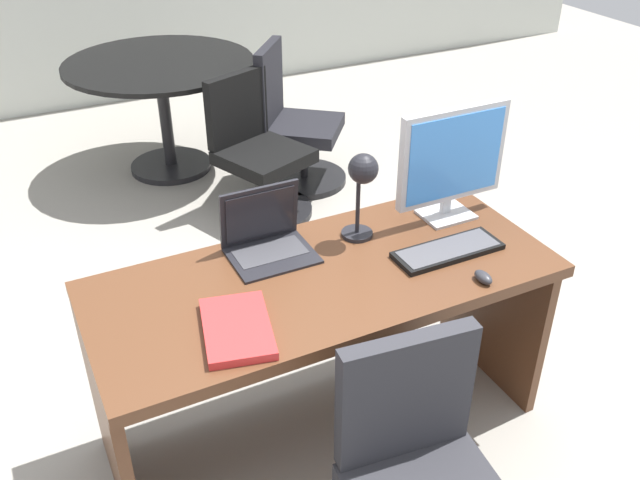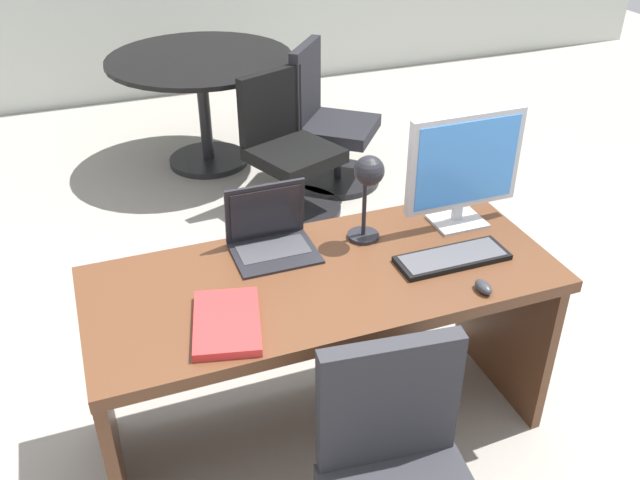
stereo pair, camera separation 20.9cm
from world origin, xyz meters
The scene contains 11 objects.
ground centered at (0.00, 1.50, 0.00)m, with size 12.00×12.00×0.00m, color gray.
desk centered at (0.00, 0.04, 0.55)m, with size 1.64×0.70×0.75m.
monitor centered at (0.62, 0.15, 1.00)m, with size 0.46×0.16×0.45m.
laptop centered at (-0.12, 0.24, 0.82)m, with size 0.30×0.25×0.24m.
keyboard centered at (0.46, -0.08, 0.76)m, with size 0.41×0.15×0.02m.
mouse centered at (0.47, -0.28, 0.77)m, with size 0.05×0.08×0.04m.
desk_lamp centered at (0.23, 0.15, 1.00)m, with size 0.12×0.14×0.35m.
book centered at (-0.38, -0.16, 0.76)m, with size 0.27×0.36×0.03m.
meeting_table centered at (0.12, 2.60, 0.58)m, with size 1.22×1.22×0.76m.
meeting_chair_near centered at (0.81, 2.05, 0.36)m, with size 0.65×0.65×0.91m.
meeting_chair_far centered at (0.45, 1.77, 0.33)m, with size 0.60×0.61×0.84m.
Camera 2 is at (-0.71, -1.86, 2.12)m, focal length 38.89 mm.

